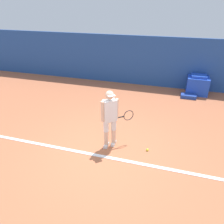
{
  "coord_description": "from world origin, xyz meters",
  "views": [
    {
      "loc": [
        1.56,
        -4.48,
        3.63
      ],
      "look_at": [
        0.06,
        0.49,
        0.95
      ],
      "focal_mm": 35.0,
      "sensor_mm": 36.0,
      "label": 1
    }
  ],
  "objects_px": {
    "tennis_ball": "(147,150)",
    "equipment_bag": "(188,96)",
    "covered_chair": "(197,85)",
    "tennis_player": "(110,117)"
  },
  "relations": [
    {
      "from": "tennis_ball",
      "to": "equipment_bag",
      "type": "distance_m",
      "value": 4.22
    },
    {
      "from": "tennis_player",
      "to": "tennis_ball",
      "type": "bearing_deg",
      "value": -38.35
    },
    {
      "from": "covered_chair",
      "to": "equipment_bag",
      "type": "height_order",
      "value": "covered_chair"
    },
    {
      "from": "tennis_player",
      "to": "tennis_ball",
      "type": "height_order",
      "value": "tennis_player"
    },
    {
      "from": "tennis_ball",
      "to": "equipment_bag",
      "type": "xyz_separation_m",
      "value": [
        1.09,
        4.08,
        0.04
      ]
    },
    {
      "from": "tennis_ball",
      "to": "equipment_bag",
      "type": "height_order",
      "value": "equipment_bag"
    },
    {
      "from": "tennis_player",
      "to": "covered_chair",
      "type": "relative_size",
      "value": 1.87
    },
    {
      "from": "tennis_ball",
      "to": "covered_chair",
      "type": "xyz_separation_m",
      "value": [
        1.41,
        4.65,
        0.36
      ]
    },
    {
      "from": "covered_chair",
      "to": "equipment_bag",
      "type": "distance_m",
      "value": 0.73
    },
    {
      "from": "equipment_bag",
      "to": "tennis_player",
      "type": "bearing_deg",
      "value": -117.2
    }
  ]
}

